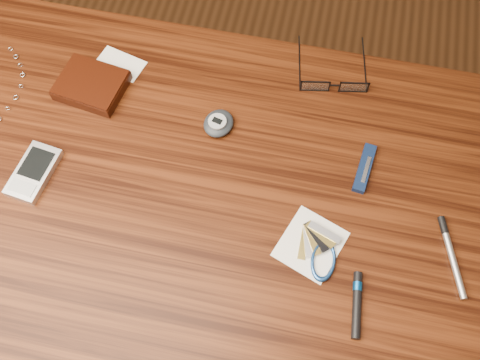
{
  "coord_description": "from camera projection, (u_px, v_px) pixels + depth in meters",
  "views": [
    {
      "loc": [
        0.12,
        -0.3,
        1.51
      ],
      "look_at": [
        0.05,
        0.06,
        0.76
      ],
      "focal_mm": 40.0,
      "sensor_mm": 36.0,
      "label": 1
    }
  ],
  "objects": [
    {
      "name": "wallet_and_card",
      "position": [
        92.0,
        84.0,
        0.91
      ],
      "size": [
        0.14,
        0.15,
        0.02
      ],
      "color": "black",
      "rests_on": "desk"
    },
    {
      "name": "notepad_keys",
      "position": [
        317.0,
        251.0,
        0.78
      ],
      "size": [
        0.11,
        0.12,
        0.01
      ],
      "color": "silver",
      "rests_on": "desk"
    },
    {
      "name": "black_blue_pen",
      "position": [
        357.0,
        302.0,
        0.75
      ],
      "size": [
        0.02,
        0.09,
        0.01
      ],
      "color": "black",
      "rests_on": "desk"
    },
    {
      "name": "silver_pen",
      "position": [
        450.0,
        250.0,
        0.78
      ],
      "size": [
        0.05,
        0.12,
        0.01
      ],
      "color": "#AEAEB2",
      "rests_on": "desk"
    },
    {
      "name": "pedometer",
      "position": [
        218.0,
        123.0,
        0.87
      ],
      "size": [
        0.06,
        0.06,
        0.02
      ],
      "color": "#20242C",
      "rests_on": "desk"
    },
    {
      "name": "pocket_knife",
      "position": [
        364.0,
        168.0,
        0.84
      ],
      "size": [
        0.03,
        0.09,
        0.01
      ],
      "color": "#0A1534",
      "rests_on": "desk"
    },
    {
      "name": "ground",
      "position": [
        220.0,
        313.0,
        1.49
      ],
      "size": [
        3.8,
        3.8,
        0.0
      ],
      "primitive_type": "plane",
      "color": "#472814",
      "rests_on": "ground"
    },
    {
      "name": "desk",
      "position": [
        207.0,
        233.0,
        0.91
      ],
      "size": [
        1.0,
        0.7,
        0.75
      ],
      "color": "#3D1909",
      "rests_on": "ground"
    },
    {
      "name": "eyeglasses",
      "position": [
        334.0,
        84.0,
        0.91
      ],
      "size": [
        0.14,
        0.14,
        0.03
      ],
      "color": "black",
      "rests_on": "desk"
    },
    {
      "name": "pda_phone",
      "position": [
        34.0,
        172.0,
        0.84
      ],
      "size": [
        0.06,
        0.1,
        0.01
      ],
      "color": "#BCBBC0",
      "rests_on": "desk"
    }
  ]
}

